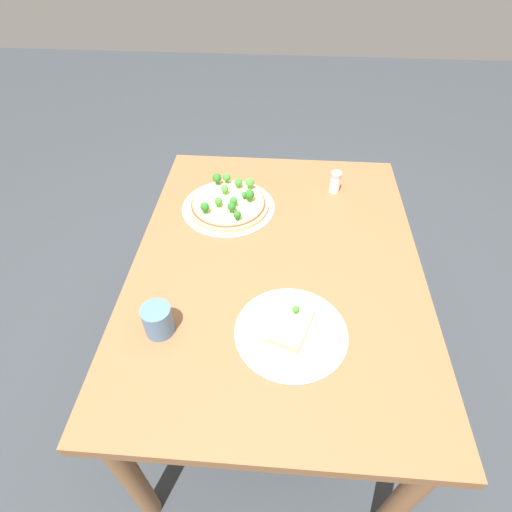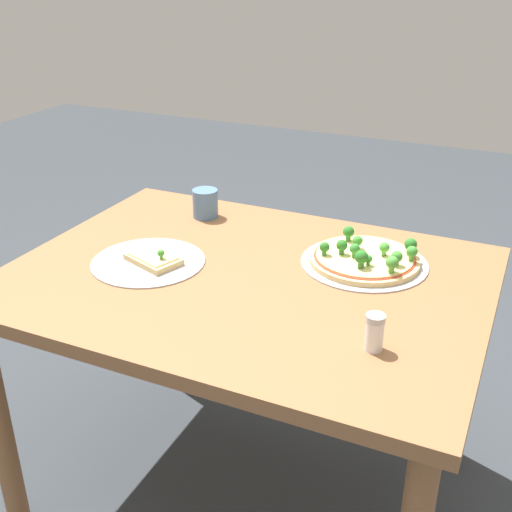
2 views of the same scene
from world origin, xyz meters
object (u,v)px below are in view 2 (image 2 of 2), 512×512
Objects in this scene: dining_table at (247,305)px; condiment_shaker at (374,332)px; pizza_tray_slice at (151,260)px; drinking_cup at (205,203)px; pizza_tray_whole at (366,258)px.

dining_table is 14.64× the size of condiment_shaker.
pizza_tray_slice reaches higher than dining_table.
drinking_cup is at bearing 133.27° from dining_table.
drinking_cup reaches higher than pizza_tray_slice.
condiment_shaker is at bearing -27.53° from dining_table.
dining_table is at bearing 152.47° from condiment_shaker.
drinking_cup is (-0.53, 0.12, 0.03)m from pizza_tray_whole.
pizza_tray_whole is at bearing -12.22° from drinking_cup.
pizza_tray_whole is 3.80× the size of drinking_cup.
pizza_tray_slice is at bearing -156.02° from pizza_tray_whole.
condiment_shaker is (0.63, -0.15, 0.03)m from pizza_tray_slice.
drinking_cup is (-0.28, 0.30, 0.13)m from dining_table.
drinking_cup is 1.07× the size of condiment_shaker.
pizza_tray_whole is at bearing 108.15° from condiment_shaker.
dining_table is 0.43m from drinking_cup.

